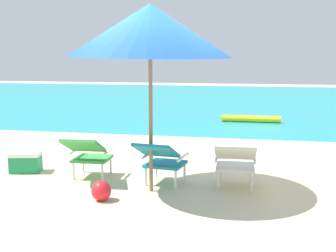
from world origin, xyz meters
The scene contains 9 objects.
ground_plane centered at (0.00, 4.00, 0.00)m, with size 40.00×40.00×0.00m, color beige.
ocean_band centered at (0.00, 12.62, 0.00)m, with size 40.00×18.00×0.01m, color teal.
swim_buoy centered at (1.14, 6.19, 0.10)m, with size 0.18×0.18×1.60m, color yellow.
lounge_chair_left centered at (-1.07, -0.13, 0.40)m, with size 0.58×0.90×0.68m.
lounge_chair_center centered at (0.04, -0.23, 0.40)m, with size 0.64×0.93×0.68m.
lounge_chair_right centered at (1.05, -0.20, 0.40)m, with size 0.57×0.90×0.68m.
beach_umbrella_center centered at (-0.05, -0.47, 2.12)m, with size 2.94×2.94×2.48m.
beach_ball centered at (-0.56, -0.98, 0.13)m, with size 0.25×0.25×0.25m, color red.
cooler_box centered at (-2.21, 0.09, 0.16)m, with size 0.53×0.42×0.32m.
Camera 1 is at (1.33, -5.97, 1.78)m, focal length 46.72 mm.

